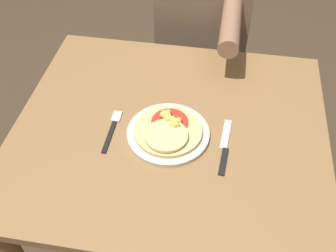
# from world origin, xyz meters

# --- Properties ---
(ground_plane) EXTENTS (8.00, 8.00, 0.00)m
(ground_plane) POSITION_xyz_m (0.00, 0.00, 0.00)
(ground_plane) COLOR #423323
(dining_table) EXTENTS (0.97, 0.86, 0.74)m
(dining_table) POSITION_xyz_m (0.00, 0.00, 0.62)
(dining_table) COLOR olive
(dining_table) RESTS_ON ground_plane
(plate) EXTENTS (0.25, 0.25, 0.01)m
(plate) POSITION_xyz_m (-0.00, -0.03, 0.75)
(plate) COLOR beige
(plate) RESTS_ON dining_table
(pizza) EXTENTS (0.21, 0.21, 0.04)m
(pizza) POSITION_xyz_m (-0.00, -0.03, 0.77)
(pizza) COLOR #DBBC7A
(pizza) RESTS_ON plate
(fork) EXTENTS (0.03, 0.18, 0.00)m
(fork) POSITION_xyz_m (-0.17, -0.03, 0.75)
(fork) COLOR black
(fork) RESTS_ON dining_table
(knife) EXTENTS (0.03, 0.22, 0.00)m
(knife) POSITION_xyz_m (0.17, -0.05, 0.75)
(knife) COLOR black
(knife) RESTS_ON dining_table
(person_diner) EXTENTS (0.38, 0.52, 1.21)m
(person_diner) POSITION_xyz_m (0.04, 0.65, 0.72)
(person_diner) COLOR #2D2D38
(person_diner) RESTS_ON ground_plane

